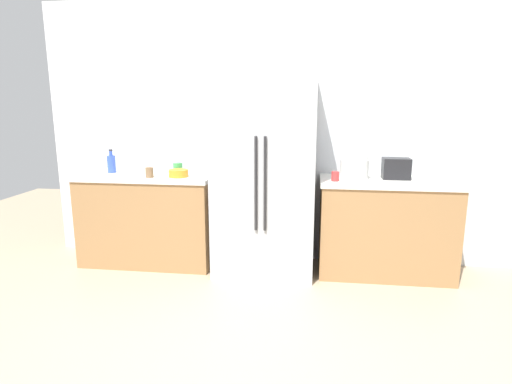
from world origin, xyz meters
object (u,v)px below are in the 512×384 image
Objects in this scene: cup_c at (335,176)px; bottle_a at (111,163)px; cup_b at (149,172)px; rice_cooker at (354,164)px; bowl_a at (178,173)px; toaster at (396,169)px; cup_a at (178,168)px; refrigerator at (265,177)px.

bottle_a is at bearing 175.56° from cup_c.
cup_c is (1.74, 0.05, -0.01)m from cup_b.
rice_cooker is 1.62× the size of bowl_a.
toaster is at bearing 4.48° from bowl_a.
cup_c is (1.54, -0.21, -0.01)m from cup_a.
rice_cooker is at bearing -0.35° from bottle_a.
refrigerator is 1.22m from toaster.
bottle_a is at bearing 155.26° from cup_b.
bottle_a is at bearing 168.62° from bowl_a.
refrigerator is 0.65m from cup_c.
toaster is at bearing 5.74° from refrigerator.
cup_b is (-2.30, -0.23, -0.05)m from toaster.
bottle_a is (-2.79, -0.01, -0.00)m from toaster.
cup_a reaches higher than cup_c.
rice_cooker is 1.93m from cup_b.
bottle_a is (-1.57, 0.11, 0.09)m from refrigerator.
rice_cooker is at bearing 4.67° from bowl_a.
toaster is 2.52× the size of cup_b.
cup_b is at bearing -24.74° from bottle_a.
toaster is 0.82× the size of rice_cooker.
cup_b is at bearing -126.65° from cup_a.
bowl_a is at bearing -175.33° from rice_cooker.
toaster reaches higher than cup_b.
bottle_a is 2.23m from cup_c.
toaster is 1.04× the size of bottle_a.
cup_c is at bearing -162.04° from toaster.
refrigerator reaches higher than rice_cooker.
refrigerator is at bearing 5.85° from cup_b.
cup_b is (-1.09, -0.11, 0.04)m from refrigerator.
bowl_a is at bearing -70.71° from cup_a.
rice_cooker is 0.26m from cup_c.
refrigerator is at bearing -174.26° from toaster.
cup_a is 0.20m from bowl_a.
refrigerator reaches higher than cup_c.
bottle_a is 1.27× the size of bowl_a.
refrigerator is 6.08× the size of rice_cooker.
cup_a is 1.56m from cup_c.
refrigerator reaches higher than cup_a.
cup_b is at bearing -178.31° from cup_c.
toaster reaches higher than bowl_a.
bottle_a reaches higher than toaster.
cup_b is 1.74m from cup_c.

